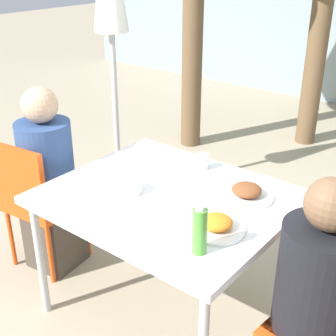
# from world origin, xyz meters

# --- Properties ---
(ground_plane) EXTENTS (24.00, 24.00, 0.00)m
(ground_plane) POSITION_xyz_m (0.00, 0.00, 0.00)
(ground_plane) COLOR tan
(dining_table) EXTENTS (1.19, 1.00, 0.75)m
(dining_table) POSITION_xyz_m (0.00, 0.00, 0.69)
(dining_table) COLOR white
(dining_table) RESTS_ON ground
(chair_left) EXTENTS (0.45, 0.45, 0.87)m
(chair_left) POSITION_xyz_m (-0.89, -0.19, 0.51)
(chair_left) COLOR #E54C14
(chair_left) RESTS_ON ground
(person_left) EXTENTS (0.33, 0.33, 1.18)m
(person_left) POSITION_xyz_m (-0.85, -0.10, 0.56)
(person_left) COLOR #473D33
(person_left) RESTS_ON ground
(chair_right) EXTENTS (0.44, 0.44, 0.87)m
(chair_right) POSITION_xyz_m (0.91, -0.03, 0.51)
(chair_right) COLOR #E54C14
(chair_right) RESTS_ON ground
(person_right) EXTENTS (0.34, 0.34, 1.14)m
(person_right) POSITION_xyz_m (0.85, -0.10, 0.54)
(person_right) COLOR #473D33
(person_right) RESTS_ON ground
(plate_0) EXTENTS (0.27, 0.27, 0.07)m
(plate_0) POSITION_xyz_m (0.33, 0.22, 0.78)
(plate_0) COLOR white
(plate_0) RESTS_ON dining_table
(plate_1) EXTENTS (0.26, 0.26, 0.07)m
(plate_1) POSITION_xyz_m (0.37, -0.12, 0.77)
(plate_1) COLOR white
(plate_1) RESTS_ON dining_table
(bottle) EXTENTS (0.06, 0.06, 0.22)m
(bottle) POSITION_xyz_m (0.41, -0.31, 0.85)
(bottle) COLOR #51A338
(bottle) RESTS_ON dining_table
(drinking_cup) EXTENTS (0.07, 0.07, 0.09)m
(drinking_cup) POSITION_xyz_m (-0.04, 0.36, 0.79)
(drinking_cup) COLOR white
(drinking_cup) RESTS_ON dining_table
(salad_bowl) EXTENTS (0.15, 0.15, 0.06)m
(salad_bowl) POSITION_xyz_m (-0.18, -0.10, 0.78)
(salad_bowl) COLOR white
(salad_bowl) RESTS_ON dining_table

